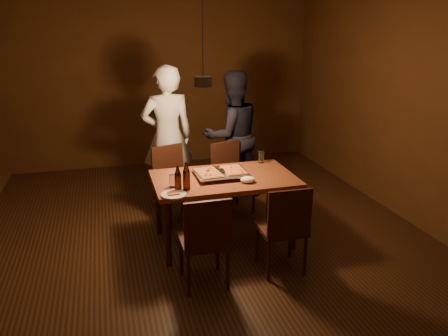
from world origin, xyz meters
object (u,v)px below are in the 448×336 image
object	(u,v)px
beer_bottle_a	(178,178)
beer_bottle_b	(186,176)
chair_near_left	(206,234)
chair_far_right	(230,171)
pizza_tray	(221,174)
dining_table	(224,183)
chair_near_right	(285,222)
plate_slice	(174,194)
diner_dark	(232,136)
chair_far_left	(172,175)
diner_white	(168,137)
pendant_lamp	(203,80)

from	to	relation	value
beer_bottle_a	beer_bottle_b	world-z (taller)	beer_bottle_b
chair_near_left	chair_far_right	bearing A→B (deg)	66.34
chair_far_right	pizza_tray	distance (m)	0.85
dining_table	chair_near_left	world-z (taller)	chair_near_left
chair_near_right	plate_slice	world-z (taller)	chair_near_right
dining_table	pizza_tray	xyz separation A→B (m)	(-0.02, 0.03, 0.10)
chair_far_right	diner_dark	distance (m)	0.62
dining_table	chair_far_left	distance (m)	0.93
dining_table	diner_white	size ratio (longest dim) A/B	0.82
chair_far_left	chair_far_right	bearing A→B (deg)	159.39
plate_slice	beer_bottle_a	bearing A→B (deg)	60.82
dining_table	chair_near_right	world-z (taller)	chair_near_right
beer_bottle_a	chair_far_left	bearing A→B (deg)	84.60
chair_far_right	beer_bottle_a	size ratio (longest dim) A/B	2.09
pizza_tray	pendant_lamp	xyz separation A→B (m)	(-0.17, 0.05, 0.99)
beer_bottle_b	plate_slice	xyz separation A→B (m)	(-0.15, -0.13, -0.13)
beer_bottle_a	diner_white	size ratio (longest dim) A/B	0.14
dining_table	pizza_tray	world-z (taller)	pizza_tray
plate_slice	pendant_lamp	size ratio (longest dim) A/B	0.22
chair_near_right	plate_slice	bearing A→B (deg)	158.51
diner_dark	beer_bottle_a	bearing A→B (deg)	45.95
beer_bottle_a	beer_bottle_b	bearing A→B (deg)	8.22
chair_near_left	diner_white	xyz separation A→B (m)	(-0.00, 2.10, 0.38)
chair_near_left	diner_white	bearing A→B (deg)	89.73
chair_near_left	diner_dark	xyz separation A→B (m)	(0.87, 2.11, 0.33)
diner_dark	chair_far_left	bearing A→B (deg)	16.59
plate_slice	pendant_lamp	world-z (taller)	pendant_lamp
chair_near_left	beer_bottle_a	distance (m)	0.68
diner_white	chair_far_left	bearing A→B (deg)	83.47
plate_slice	diner_white	size ratio (longest dim) A/B	0.13
chair_far_left	diner_dark	world-z (taller)	diner_dark
chair_near_right	pizza_tray	world-z (taller)	chair_near_right
chair_near_right	diner_white	distance (m)	2.23
diner_dark	plate_slice	bearing A→B (deg)	46.22
chair_near_left	pizza_tray	xyz separation A→B (m)	(0.38, 0.87, 0.24)
diner_white	chair_far_right	bearing A→B (deg)	142.87
chair_far_right	diner_white	bearing A→B (deg)	-52.89
diner_dark	chair_near_left	bearing A→B (deg)	56.67
beer_bottle_a	dining_table	bearing A→B (deg)	26.18
dining_table	diner_dark	size ratio (longest dim) A/B	0.87
chair_near_left	beer_bottle_b	distance (m)	0.68
dining_table	beer_bottle_b	world-z (taller)	beer_bottle_b
diner_white	diner_dark	size ratio (longest dim) A/B	1.05
chair_far_left	chair_far_right	xyz separation A→B (m)	(0.73, -0.02, 0.00)
chair_near_right	pizza_tray	size ratio (longest dim) A/B	0.88
plate_slice	diner_dark	distance (m)	1.98
dining_table	diner_white	world-z (taller)	diner_white
beer_bottle_a	pendant_lamp	distance (m)	1.01
chair_far_right	diner_dark	world-z (taller)	diner_dark
chair_far_left	diner_white	world-z (taller)	diner_white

